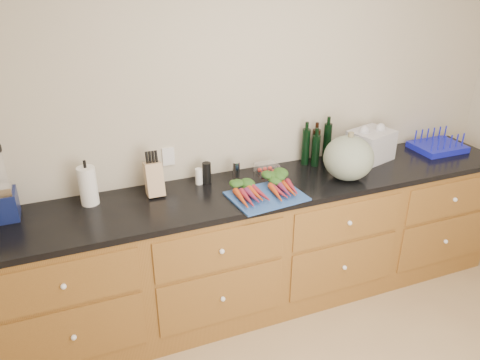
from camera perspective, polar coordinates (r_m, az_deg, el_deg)
name	(u,v)px	position (r m, az deg, el deg)	size (l,w,h in m)	color
wall_back	(250,119)	(3.27, 1.27, 7.48)	(4.10, 0.05, 2.60)	beige
cabinets	(267,246)	(3.37, 3.32, -8.06)	(3.60, 0.64, 0.90)	brown
countertop	(269,187)	(3.14, 3.50, -0.87)	(3.64, 0.62, 0.04)	black
cutting_board	(266,196)	(2.96, 3.24, -1.98)	(0.45, 0.34, 0.01)	#254B95
carrots	(263,189)	(2.99, 2.88, -1.05)	(0.42, 0.31, 0.06)	#C34117
squash	(349,158)	(3.23, 13.09, 2.63)	(0.34, 0.34, 0.30)	slate
paper_towel	(88,186)	(2.97, -18.04, -0.68)	(0.11, 0.11, 0.24)	white
knife_block	(154,179)	(3.00, -10.44, 0.13)	(0.11, 0.11, 0.21)	tan
grinder_salt	(199,176)	(3.12, -5.04, 0.44)	(0.05, 0.05, 0.11)	white
grinder_pepper	(207,173)	(3.13, -4.08, 0.89)	(0.06, 0.06, 0.14)	black
canister_chrome	(236,170)	(3.19, -0.47, 1.24)	(0.05, 0.05, 0.12)	silver
tomato_box	(267,169)	(3.28, 3.29, 1.40)	(0.15, 0.12, 0.07)	white
bottles	(316,146)	(3.45, 9.28, 4.10)	(0.24, 0.12, 0.28)	black
grocery_bag	(371,145)	(3.61, 15.62, 4.12)	(0.30, 0.24, 0.22)	silver
dish_rack	(438,145)	(4.00, 22.96, 3.93)	(0.37, 0.30, 0.15)	#151ABB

